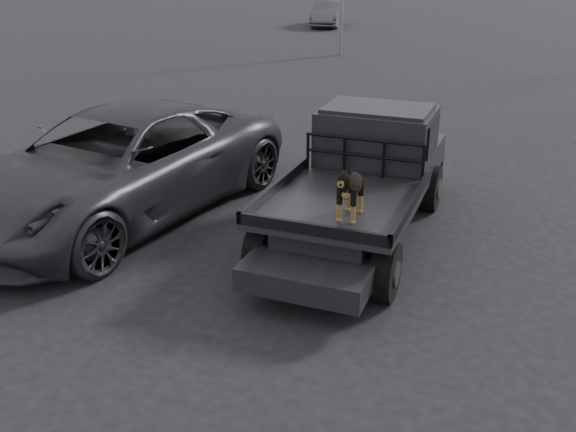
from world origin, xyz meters
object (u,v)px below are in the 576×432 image
at_px(flatbed_ute, 358,208).
at_px(dog, 351,189).
at_px(parked_suv, 118,165).
at_px(distant_car_a, 327,13).

xyz_separation_m(flatbed_ute, dog, (0.27, -1.41, 0.83)).
bearing_deg(parked_suv, dog, -2.48).
relative_size(dog, parked_suv, 0.12).
bearing_deg(distant_car_a, flatbed_ute, -82.20).
distance_m(parked_suv, distant_car_a, 27.36).
distance_m(flatbed_ute, dog, 1.66).
relative_size(flatbed_ute, dog, 7.30).
relative_size(dog, distant_car_a, 0.18).
xyz_separation_m(dog, distant_car_a, (-9.36, 27.69, -0.61)).
relative_size(flatbed_ute, distant_car_a, 1.31).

